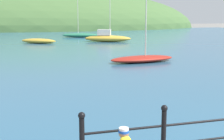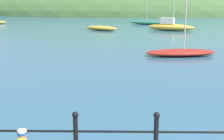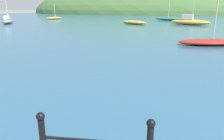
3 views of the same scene
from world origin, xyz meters
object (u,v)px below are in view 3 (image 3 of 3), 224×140
Objects in this scene: boat_white_sailboat at (190,21)px; boat_far_right at (8,21)px; boat_far_left at (54,18)px; boat_twin_mast at (170,19)px; boat_green_fishing at (210,42)px; boat_mid_harbor at (134,22)px.

boat_far_right is at bearing -177.74° from boat_white_sailboat.
boat_twin_mast is at bearing -1.29° from boat_far_left.
boat_white_sailboat is at bearing 82.83° from boat_green_fishing.
boat_white_sailboat reaches higher than boat_green_fishing.
boat_far_left is 30.02m from boat_green_fishing.
boat_twin_mast reaches higher than boat_green_fishing.
boat_twin_mast is at bearing 89.08° from boat_green_fishing.
boat_twin_mast is (5.57, 7.79, 0.04)m from boat_mid_harbor.
boat_far_right is 1.26× the size of boat_mid_harbor.
boat_green_fishing is at bearing -70.55° from boat_mid_harbor.
boat_far_left is at bearing 158.64° from boat_white_sailboat.
boat_mid_harbor is (-5.21, 14.77, 0.03)m from boat_green_fishing.
boat_far_left is at bearing 149.70° from boat_mid_harbor.
boat_far_left is 0.55× the size of boat_far_right.
boat_white_sailboat reaches higher than boat_twin_mast.
boat_green_fishing reaches higher than boat_far_left.
boat_green_fishing is at bearing -90.92° from boat_twin_mast.
boat_mid_harbor is at bearing 179.66° from boat_white_sailboat.
boat_green_fishing is 1.27× the size of boat_mid_harbor.
boat_far_left is 9.71m from boat_far_right.
boat_mid_harbor is at bearing -125.59° from boat_twin_mast.
boat_green_fishing is 14.84m from boat_white_sailboat.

